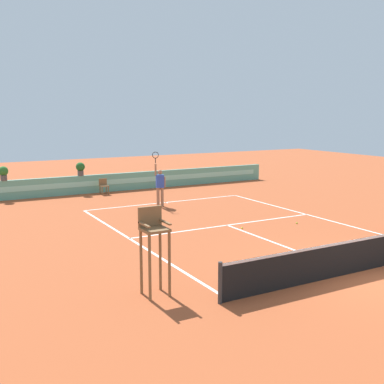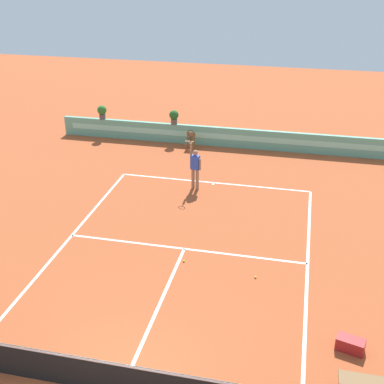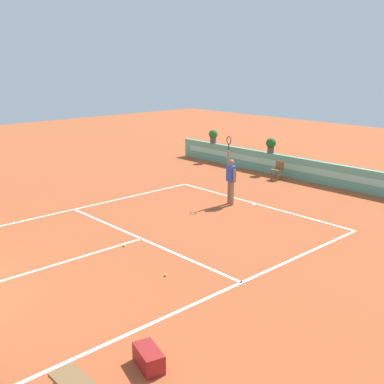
% 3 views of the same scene
% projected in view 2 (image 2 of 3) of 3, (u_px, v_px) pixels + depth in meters
% --- Properties ---
extents(ground_plane, '(60.00, 60.00, 0.00)m').
position_uv_depth(ground_plane, '(182.00, 255.00, 17.02)').
color(ground_plane, '#A84C28').
extents(court_lines, '(8.32, 11.94, 0.01)m').
position_uv_depth(court_lines, '(186.00, 244.00, 17.65)').
color(court_lines, white).
rests_on(court_lines, ground).
extents(net, '(8.92, 0.10, 1.00)m').
position_uv_depth(net, '(118.00, 378.00, 11.53)').
color(net, '#333333').
rests_on(net, ground).
extents(back_wall_barrier, '(18.00, 0.21, 1.00)m').
position_uv_depth(back_wall_barrier, '(230.00, 137.00, 25.92)').
color(back_wall_barrier, '#60A88E').
rests_on(back_wall_barrier, ground).
extents(ball_kid_chair, '(0.44, 0.44, 0.85)m').
position_uv_depth(ball_kid_chair, '(191.00, 140.00, 25.67)').
color(ball_kid_chair, brown).
rests_on(ball_kid_chair, ground).
extents(gear_bag, '(0.77, 0.53, 0.36)m').
position_uv_depth(gear_bag, '(350.00, 345.00, 12.96)').
color(gear_bag, maroon).
rests_on(gear_bag, ground).
extents(tennis_player, '(0.61, 0.30, 2.58)m').
position_uv_depth(tennis_player, '(195.00, 166.00, 21.21)').
color(tennis_player, '#9E7051').
rests_on(tennis_player, ground).
extents(tennis_ball_near_baseline, '(0.07, 0.07, 0.07)m').
position_uv_depth(tennis_ball_near_baseline, '(256.00, 277.00, 15.84)').
color(tennis_ball_near_baseline, '#CCE033').
rests_on(tennis_ball_near_baseline, ground).
extents(tennis_ball_mid_court, '(0.07, 0.07, 0.07)m').
position_uv_depth(tennis_ball_mid_court, '(184.00, 261.00, 16.65)').
color(tennis_ball_mid_court, '#CCE033').
rests_on(tennis_ball_mid_court, ground).
extents(potted_plant_far_left, '(0.48, 0.48, 0.72)m').
position_uv_depth(potted_plant_far_left, '(102.00, 111.00, 26.88)').
color(potted_plant_far_left, '#514C47').
rests_on(potted_plant_far_left, back_wall_barrier).
extents(potted_plant_left, '(0.48, 0.48, 0.72)m').
position_uv_depth(potted_plant_left, '(174.00, 116.00, 26.11)').
color(potted_plant_left, '#514C47').
rests_on(potted_plant_left, back_wall_barrier).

